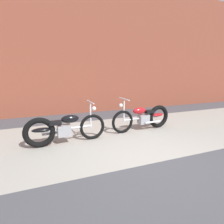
{
  "coord_description": "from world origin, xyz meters",
  "views": [
    {
      "loc": [
        -1.98,
        -2.71,
        1.75
      ],
      "look_at": [
        -0.36,
        1.48,
        0.75
      ],
      "focal_mm": 28.7,
      "sensor_mm": 36.0,
      "label": 1
    }
  ],
  "objects": [
    {
      "name": "ground_plane",
      "position": [
        0.0,
        0.0,
        0.0
      ],
      "size": [
        80.0,
        80.0,
        0.0
      ],
      "primitive_type": "plane",
      "color": "#47474C"
    },
    {
      "name": "motorcycle_red",
      "position": [
        0.92,
        1.91,
        0.4
      ],
      "size": [
        2.01,
        0.58,
        1.03
      ],
      "rotation": [
        0.0,
        0.0,
        3.2
      ],
      "color": "black",
      "rests_on": "ground"
    },
    {
      "name": "sidewalk_slab",
      "position": [
        0.0,
        1.75,
        0.0
      ],
      "size": [
        36.0,
        3.5,
        0.01
      ],
      "primitive_type": "cube",
      "color": "#9E998E",
      "rests_on": "ground"
    },
    {
      "name": "brick_building_wall",
      "position": [
        0.0,
        5.2,
        2.71
      ],
      "size": [
        36.0,
        0.5,
        5.41
      ],
      "primitive_type": "cube",
      "color": "brown",
      "rests_on": "ground"
    },
    {
      "name": "motorcycle_black",
      "position": [
        -1.64,
        1.66,
        0.4
      ],
      "size": [
        2.01,
        0.58,
        1.03
      ],
      "rotation": [
        0.0,
        0.0,
        0.06
      ],
      "color": "black",
      "rests_on": "ground"
    }
  ]
}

